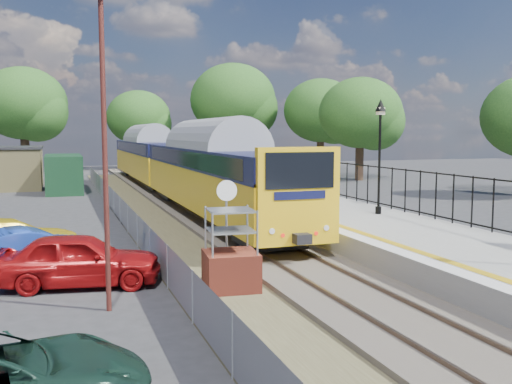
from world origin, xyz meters
name	(u,v)px	position (x,y,z in m)	size (l,w,h in m)	color
ground	(325,284)	(0.00, 0.00, 0.00)	(120.00, 120.00, 0.00)	#2D2D30
track_bed	(216,227)	(-0.47, 9.67, 0.09)	(5.90, 80.00, 0.29)	#473F38
platform	(331,219)	(4.20, 8.00, 0.45)	(5.00, 70.00, 0.90)	gray
platform_edge	(287,211)	(2.14, 8.00, 0.90)	(0.90, 70.00, 0.01)	silver
victorian_lamp_north	(380,129)	(5.30, 6.00, 4.30)	(0.44, 0.44, 4.60)	black
palisade_fence	(468,200)	(6.55, 2.24, 1.84)	(0.12, 26.00, 2.00)	black
wire_fence	(123,212)	(-4.20, 12.00, 0.60)	(0.06, 52.00, 1.20)	#999EA3
tree_line	(146,107)	(1.40, 42.00, 6.61)	(56.80, 43.80, 11.88)	#332319
train	(171,161)	(0.00, 22.30, 2.34)	(2.82, 40.83, 3.51)	gold
brick_plinth	(231,252)	(-2.66, 0.22, 1.06)	(1.49, 1.49, 2.21)	maroon
speed_sign	(227,213)	(-2.50, 1.14, 1.96)	(0.58, 0.11, 2.87)	#999EA3
carpark_lamp	(104,133)	(-5.86, -0.44, 4.17)	(0.25, 0.50, 7.36)	#51201B
car_red	(79,260)	(-6.42, 2.02, 0.74)	(1.75, 4.35, 1.48)	#9F0E10
car_blue	(30,250)	(-7.75, 4.18, 0.67)	(1.42, 4.07, 1.34)	#1C3EA8
car_yellow	(9,239)	(-8.48, 6.25, 0.68)	(1.91, 4.70, 1.36)	gold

